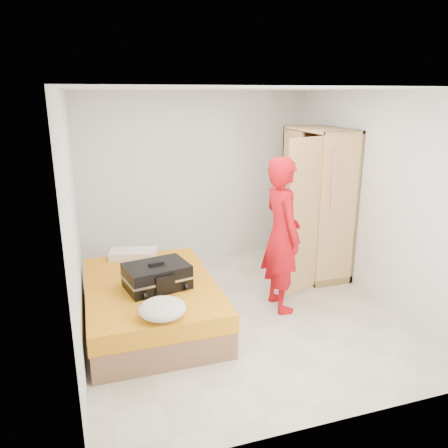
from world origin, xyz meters
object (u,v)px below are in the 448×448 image
object	(u,v)px
wardrobe	(316,207)
person	(282,235)
bed	(152,303)
suitcase	(157,276)
round_cushion	(162,309)

from	to	relation	value
wardrobe	person	xyz separation A→B (m)	(-0.93, -0.87, -0.06)
bed	suitcase	distance (m)	0.41
wardrobe	round_cushion	world-z (taller)	wardrobe
bed	wardrobe	world-z (taller)	wardrobe
person	suitcase	xyz separation A→B (m)	(-1.52, -0.06, -0.30)
round_cushion	bed	bearing A→B (deg)	89.62
person	suitcase	world-z (taller)	person
wardrobe	person	bearing A→B (deg)	-137.01
bed	person	distance (m)	1.72
person	round_cushion	size ratio (longest dim) A/B	4.12
wardrobe	round_cushion	xyz separation A→B (m)	(-2.51, -1.61, -0.41)
bed	round_cushion	bearing A→B (deg)	-90.38
wardrobe	bed	bearing A→B (deg)	-162.43
wardrobe	suitcase	size ratio (longest dim) A/B	2.72
person	round_cushion	world-z (taller)	person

